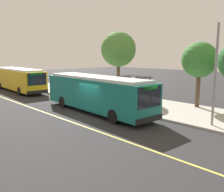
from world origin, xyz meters
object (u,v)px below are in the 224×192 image
transit_bus_main (96,93)px  route_sign_post (133,88)px  transit_bus_second (18,79)px  waiting_bench (135,96)px  pedestrian_commuter (127,95)px

transit_bus_main → route_sign_post: same height
transit_bus_main → route_sign_post: bearing=52.9°
transit_bus_main → transit_bus_second: 16.37m
transit_bus_second → waiting_bench: bearing=18.1°
transit_bus_second → route_sign_post: (18.20, 2.25, 0.34)m
transit_bus_second → pedestrian_commuter: (16.95, 2.84, -0.50)m
transit_bus_second → pedestrian_commuter: size_ratio=7.16×
pedestrian_commuter → transit_bus_main: bearing=-101.0°
waiting_bench → pedestrian_commuter: pedestrian_commuter is taller
transit_bus_second → waiting_bench: size_ratio=7.57×
waiting_bench → pedestrian_commuter: (1.16, -2.33, 0.48)m
transit_bus_main → transit_bus_second: size_ratio=0.96×
waiting_bench → route_sign_post: bearing=-50.4°
transit_bus_second → waiting_bench: (15.79, 5.17, -0.99)m
waiting_bench → route_sign_post: route_sign_post is taller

